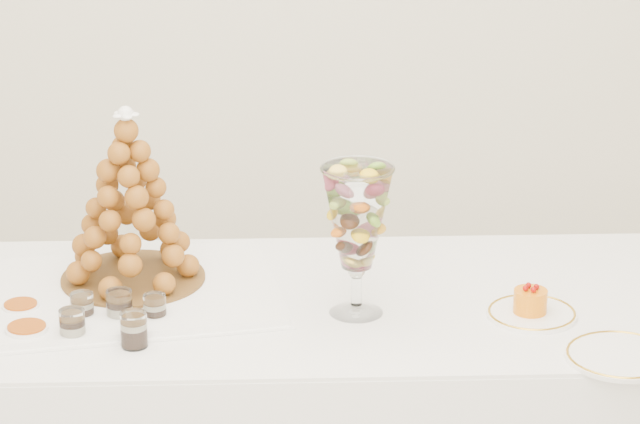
{
  "coord_description": "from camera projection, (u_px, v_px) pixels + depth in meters",
  "views": [
    {
      "loc": [
        0.08,
        -2.89,
        2.15
      ],
      "look_at": [
        0.1,
        0.22,
        0.97
      ],
      "focal_mm": 85.0,
      "sensor_mm": 36.0,
      "label": 1
    }
  ],
  "objects": [
    {
      "name": "verrine_e",
      "position": [
        134.0,
        330.0,
        3.22
      ],
      "size": [
        0.07,
        0.07,
        0.08
      ],
      "primitive_type": "cylinder",
      "rotation": [
        0.0,
        0.0,
        0.32
      ],
      "color": "white",
      "rests_on": "buffet_table"
    },
    {
      "name": "ramekin_front",
      "position": [
        27.0,
        333.0,
        3.26
      ],
      "size": [
        0.09,
        0.09,
        0.03
      ],
      "primitive_type": "cylinder",
      "color": "white",
      "rests_on": "buffet_table"
    },
    {
      "name": "macaron_vase",
      "position": [
        357.0,
        220.0,
        3.31
      ],
      "size": [
        0.16,
        0.16,
        0.34
      ],
      "color": "white",
      "rests_on": "buffet_table"
    },
    {
      "name": "ramekin_back",
      "position": [
        21.0,
        310.0,
        3.37
      ],
      "size": [
        0.08,
        0.08,
        0.03
      ],
      "primitive_type": "cylinder",
      "color": "white",
      "rests_on": "buffet_table"
    },
    {
      "name": "cake_plate",
      "position": [
        532.0,
        314.0,
        3.37
      ],
      "size": [
        0.2,
        0.2,
        0.01
      ],
      "primitive_type": "cylinder",
      "color": "white",
      "rests_on": "buffet_table"
    },
    {
      "name": "mousse_cake",
      "position": [
        530.0,
        301.0,
        3.36
      ],
      "size": [
        0.08,
        0.08,
        0.07
      ],
      "color": "orange",
      "rests_on": "cake_plate"
    },
    {
      "name": "lace_tray",
      "position": [
        133.0,
        293.0,
        3.47
      ],
      "size": [
        0.73,
        0.6,
        0.02
      ],
      "primitive_type": "cube",
      "rotation": [
        0.0,
        0.0,
        0.2
      ],
      "color": "white",
      "rests_on": "buffet_table"
    },
    {
      "name": "verrine_a",
      "position": [
        82.0,
        308.0,
        3.33
      ],
      "size": [
        0.06,
        0.06,
        0.07
      ],
      "primitive_type": "cylinder",
      "rotation": [
        0.0,
        0.0,
        0.08
      ],
      "color": "white",
      "rests_on": "buffet_table"
    },
    {
      "name": "verrine_d",
      "position": [
        72.0,
        326.0,
        3.24
      ],
      "size": [
        0.06,
        0.06,
        0.08
      ],
      "primitive_type": "cylinder",
      "rotation": [
        0.0,
        0.0,
        0.05
      ],
      "color": "white",
      "rests_on": "buffet_table"
    },
    {
      "name": "croquembouche",
      "position": [
        129.0,
        197.0,
        3.44
      ],
      "size": [
        0.33,
        0.33,
        0.42
      ],
      "rotation": [
        0.0,
        0.0,
        -0.19
      ],
      "color": "brown",
      "rests_on": "lace_tray"
    },
    {
      "name": "spare_plate",
      "position": [
        620.0,
        356.0,
        3.17
      ],
      "size": [
        0.24,
        0.24,
        0.01
      ],
      "primitive_type": "cylinder",
      "color": "white",
      "rests_on": "buffet_table"
    },
    {
      "name": "verrine_b",
      "position": [
        120.0,
        307.0,
        3.32
      ],
      "size": [
        0.07,
        0.07,
        0.08
      ],
      "primitive_type": "cylinder",
      "rotation": [
        0.0,
        0.0,
        -0.35
      ],
      "color": "white",
      "rests_on": "buffet_table"
    },
    {
      "name": "verrine_c",
      "position": [
        155.0,
        309.0,
        3.33
      ],
      "size": [
        0.06,
        0.06,
        0.07
      ],
      "primitive_type": "cylinder",
      "rotation": [
        0.0,
        0.0,
        0.3
      ],
      "color": "white",
      "rests_on": "buffet_table"
    }
  ]
}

